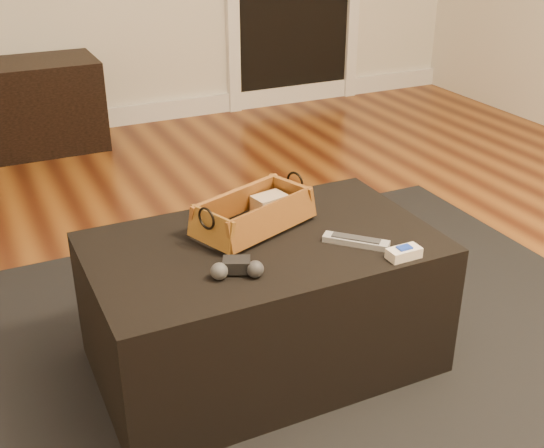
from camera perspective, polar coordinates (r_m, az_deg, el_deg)
name	(u,v)px	position (r m, az deg, el deg)	size (l,w,h in m)	color
floor	(321,377)	(2.15, 4.13, -12.63)	(5.00, 5.50, 0.01)	brown
baseboard	(109,118)	(4.45, -13.47, 8.65)	(5.00, 0.04, 0.12)	white
area_rug	(270,370)	(2.16, -0.14, -12.12)	(2.60, 2.00, 0.01)	black
ottoman	(263,303)	(2.07, -0.74, -6.63)	(1.00, 0.60, 0.42)	black
tv_remote	(253,225)	(2.01, -1.64, -0.07)	(0.19, 0.04, 0.02)	black
cloth_bundle	(269,204)	(2.10, -0.21, 1.71)	(0.10, 0.07, 0.06)	#C6AC89
wicker_basket	(254,215)	(2.02, -1.55, 0.74)	(0.41, 0.31, 0.13)	#946421
game_controller	(237,268)	(1.78, -2.95, -3.70)	(0.15, 0.11, 0.05)	black
silver_remote	(356,241)	(1.96, 7.03, -1.42)	(0.16, 0.16, 0.02)	#B4B7BD
cream_gadget	(404,253)	(1.90, 10.98, -2.38)	(0.09, 0.05, 0.03)	white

